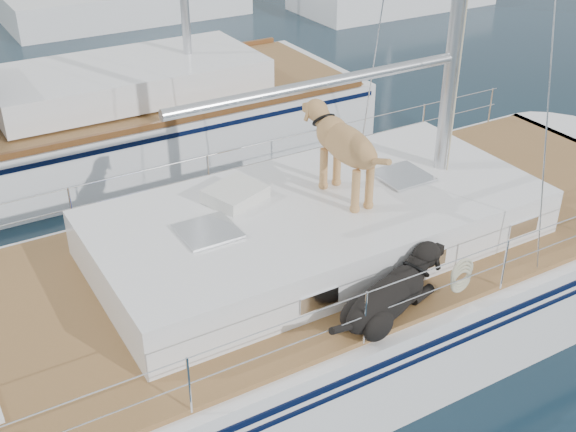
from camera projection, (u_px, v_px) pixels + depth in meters
ground at (261, 347)px, 8.78m from camera, size 120.00×120.00×0.00m
main_sailboat at (268, 300)px, 8.48m from camera, size 12.00×3.94×14.01m
neighbor_sailboat at (75, 132)px, 13.00m from camera, size 11.00×3.50×13.30m
bg_boat_center at (127, 3)px, 22.32m from camera, size 7.20×3.00×11.65m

